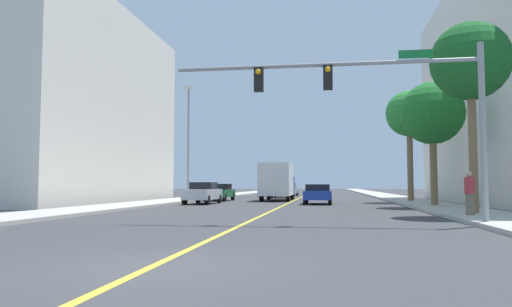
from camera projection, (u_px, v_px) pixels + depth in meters
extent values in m
plane|color=#38383A|center=(301.00, 197.00, 49.18)|extent=(192.00, 192.00, 0.00)
cube|color=#B2ADA3|center=(215.00, 196.00, 50.55)|extent=(3.29, 168.00, 0.15)
cube|color=#B2ADA3|center=(391.00, 197.00, 47.83)|extent=(3.29, 168.00, 0.15)
cube|color=yellow|center=(301.00, 197.00, 49.18)|extent=(0.16, 144.00, 0.01)
cube|color=silver|center=(42.00, 108.00, 36.60)|extent=(13.97, 21.62, 14.43)
cylinder|color=gray|center=(483.00, 131.00, 15.43)|extent=(0.20, 0.20, 5.84)
cylinder|color=gray|center=(323.00, 65.00, 16.36)|extent=(10.26, 0.14, 0.14)
cube|color=black|center=(328.00, 78.00, 16.30)|extent=(0.32, 0.24, 0.84)
sphere|color=orange|center=(328.00, 69.00, 16.18)|extent=(0.20, 0.20, 0.20)
cube|color=black|center=(259.00, 80.00, 16.66)|extent=(0.32, 0.24, 0.84)
sphere|color=orange|center=(258.00, 72.00, 16.54)|extent=(0.20, 0.20, 0.20)
cube|color=#147233|center=(416.00, 54.00, 15.91)|extent=(1.10, 0.04, 0.28)
cylinder|color=gray|center=(188.00, 144.00, 36.98)|extent=(0.16, 0.16, 8.62)
cube|color=beige|center=(189.00, 87.00, 37.27)|extent=(0.56, 0.28, 0.20)
cylinder|color=brown|center=(473.00, 136.00, 19.99)|extent=(0.34, 0.34, 6.41)
sphere|color=#195B23|center=(470.00, 61.00, 20.20)|extent=(3.32, 3.32, 3.32)
cone|color=#195B23|center=(497.00, 64.00, 19.85)|extent=(0.65, 1.40, 1.47)
cone|color=#195B23|center=(472.00, 71.00, 21.06)|extent=(1.51, 0.85, 1.90)
cone|color=#195B23|center=(448.00, 70.00, 20.95)|extent=(1.34, 1.50, 1.74)
cone|color=#195B23|center=(457.00, 62.00, 19.63)|extent=(1.27, 1.42, 1.34)
cone|color=#195B23|center=(487.00, 60.00, 19.22)|extent=(1.75, 1.08, 1.41)
cylinder|color=brown|center=(433.00, 159.00, 27.59)|extent=(0.40, 0.40, 5.34)
sphere|color=#1E6B28|center=(432.00, 113.00, 27.76)|extent=(3.65, 3.65, 3.65)
cone|color=#1E6B28|center=(452.00, 116.00, 27.47)|extent=(0.58, 1.69, 1.58)
cone|color=#1E6B28|center=(441.00, 118.00, 28.49)|extent=(1.44, 1.29, 1.75)
cone|color=#1E6B28|center=(419.00, 119.00, 28.75)|extent=(1.60, 1.29, 1.54)
cone|color=#1E6B28|center=(413.00, 116.00, 27.78)|extent=(0.60, 1.64, 1.95)
cone|color=#1E6B28|center=(425.00, 114.00, 26.92)|extent=(1.31, 0.99, 1.67)
cone|color=#1E6B28|center=(445.00, 114.00, 26.71)|extent=(1.68, 1.17, 1.37)
cylinder|color=brown|center=(410.00, 157.00, 35.27)|extent=(0.43, 0.43, 6.47)
sphere|color=#287F33|center=(409.00, 113.00, 35.48)|extent=(3.43, 3.43, 3.43)
cone|color=#287F33|center=(424.00, 116.00, 35.30)|extent=(0.46, 1.51, 1.51)
cone|color=#287F33|center=(416.00, 117.00, 36.18)|extent=(1.44, 1.28, 1.44)
cone|color=#287F33|center=(400.00, 118.00, 36.40)|extent=(1.48, 1.18, 1.68)
cone|color=#287F33|center=(395.00, 117.00, 35.76)|extent=(0.60, 1.68, 1.23)
cone|color=#287F33|center=(405.00, 114.00, 34.64)|extent=(1.47, 1.01, 1.76)
cone|color=#287F33|center=(420.00, 114.00, 34.60)|extent=(1.33, 1.22, 1.99)
cube|color=#BCBCC1|center=(203.00, 194.00, 32.63)|extent=(1.81, 4.27, 0.69)
cube|color=black|center=(204.00, 186.00, 32.91)|extent=(1.57, 1.83, 0.47)
cylinder|color=black|center=(208.00, 200.00, 30.93)|extent=(0.23, 0.64, 0.64)
cylinder|color=black|center=(185.00, 200.00, 31.19)|extent=(0.23, 0.64, 0.64)
cylinder|color=black|center=(219.00, 199.00, 34.02)|extent=(0.23, 0.64, 0.64)
cylinder|color=black|center=(198.00, 199.00, 34.28)|extent=(0.23, 0.64, 0.64)
cube|color=#196638|center=(219.00, 193.00, 38.81)|extent=(1.91, 4.05, 0.59)
cube|color=black|center=(220.00, 187.00, 38.98)|extent=(1.64, 1.99, 0.47)
cylinder|color=black|center=(224.00, 197.00, 37.22)|extent=(0.24, 0.65, 0.64)
cylinder|color=black|center=(205.00, 197.00, 37.50)|extent=(0.24, 0.65, 0.64)
cylinder|color=black|center=(233.00, 196.00, 40.08)|extent=(0.24, 0.65, 0.64)
cylinder|color=black|center=(214.00, 196.00, 40.36)|extent=(0.24, 0.65, 0.64)
cube|color=#1E389E|center=(318.00, 195.00, 32.43)|extent=(1.85, 4.17, 0.59)
cube|color=black|center=(318.00, 187.00, 32.44)|extent=(1.62, 1.80, 0.43)
cylinder|color=black|center=(307.00, 199.00, 34.03)|extent=(0.22, 0.64, 0.64)
cylinder|color=black|center=(330.00, 199.00, 33.80)|extent=(0.22, 0.64, 0.64)
cylinder|color=black|center=(305.00, 200.00, 31.01)|extent=(0.22, 0.64, 0.64)
cylinder|color=black|center=(330.00, 200.00, 30.78)|extent=(0.22, 0.64, 0.64)
cube|color=slate|center=(289.00, 190.00, 54.64)|extent=(1.99, 4.64, 0.68)
cube|color=black|center=(288.00, 185.00, 54.41)|extent=(1.66, 2.06, 0.54)
cylinder|color=black|center=(284.00, 193.00, 56.47)|extent=(0.25, 0.65, 0.64)
cylinder|color=black|center=(297.00, 193.00, 56.17)|extent=(0.25, 0.65, 0.64)
cylinder|color=black|center=(280.00, 194.00, 53.07)|extent=(0.25, 0.65, 0.64)
cylinder|color=black|center=(294.00, 194.00, 52.77)|extent=(0.25, 0.65, 0.64)
cube|color=white|center=(268.00, 191.00, 55.24)|extent=(1.89, 4.22, 0.59)
cube|color=black|center=(268.00, 186.00, 54.95)|extent=(1.64, 2.17, 0.47)
cylinder|color=black|center=(263.00, 193.00, 56.86)|extent=(0.23, 0.64, 0.64)
cylinder|color=black|center=(276.00, 193.00, 56.64)|extent=(0.23, 0.64, 0.64)
cylinder|color=black|center=(260.00, 193.00, 53.81)|extent=(0.23, 0.64, 0.64)
cylinder|color=black|center=(274.00, 193.00, 53.59)|extent=(0.23, 0.64, 0.64)
cube|color=red|center=(282.00, 191.00, 47.41)|extent=(1.93, 3.96, 0.69)
cube|color=black|center=(282.00, 185.00, 47.49)|extent=(1.66, 1.82, 0.46)
cylinder|color=black|center=(275.00, 194.00, 48.92)|extent=(0.23, 0.64, 0.64)
cylinder|color=black|center=(291.00, 194.00, 48.64)|extent=(0.23, 0.64, 0.64)
cylinder|color=black|center=(272.00, 195.00, 46.14)|extent=(0.23, 0.64, 0.64)
cylinder|color=black|center=(289.00, 195.00, 45.86)|extent=(0.23, 0.64, 0.64)
cube|color=#194799|center=(281.00, 185.00, 42.38)|extent=(2.42, 2.13, 1.60)
cube|color=silver|center=(276.00, 180.00, 38.70)|extent=(2.46, 5.44, 2.56)
cylinder|color=black|center=(269.00, 194.00, 42.47)|extent=(0.29, 0.90, 0.90)
cylinder|color=black|center=(292.00, 194.00, 42.18)|extent=(0.29, 0.90, 0.90)
cylinder|color=black|center=(262.00, 196.00, 37.42)|extent=(0.29, 0.90, 0.90)
cylinder|color=black|center=(288.00, 196.00, 37.13)|extent=(0.29, 0.90, 0.90)
cylinder|color=#726651|center=(470.00, 204.00, 18.41)|extent=(0.32, 0.32, 0.82)
cylinder|color=#B23338|center=(469.00, 185.00, 18.46)|extent=(0.38, 0.38, 0.65)
sphere|color=tan|center=(469.00, 174.00, 18.49)|extent=(0.22, 0.22, 0.22)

